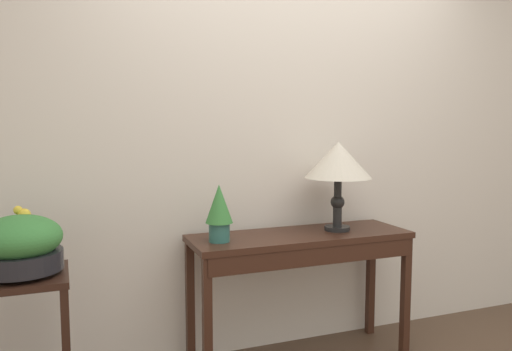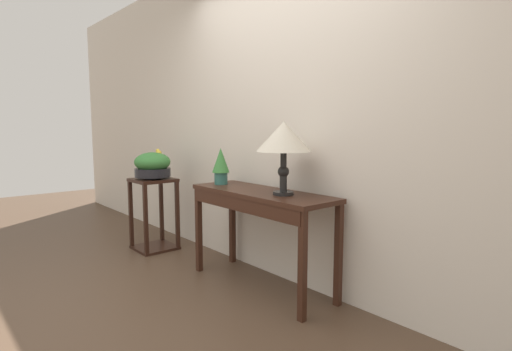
% 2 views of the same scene
% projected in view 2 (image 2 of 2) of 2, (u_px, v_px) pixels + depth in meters
% --- Properties ---
extents(ground_plane, '(12.00, 12.00, 0.01)m').
position_uv_depth(ground_plane, '(129.00, 333.00, 2.49)').
color(ground_plane, '#4C3828').
extents(back_wall_with_art, '(9.00, 0.10, 2.80)m').
position_uv_depth(back_wall_with_art, '(292.00, 108.00, 3.22)').
color(back_wall_with_art, beige).
rests_on(back_wall_with_art, ground).
extents(console_table, '(1.28, 0.43, 0.76)m').
position_uv_depth(console_table, '(259.00, 205.00, 3.11)').
color(console_table, '#381E14').
rests_on(console_table, ground).
extents(table_lamp, '(0.39, 0.39, 0.53)m').
position_uv_depth(table_lamp, '(284.00, 139.00, 2.88)').
color(table_lamp, black).
rests_on(table_lamp, console_table).
extents(potted_plant_on_console, '(0.15, 0.15, 0.31)m').
position_uv_depth(potted_plant_on_console, '(221.00, 164.00, 3.45)').
color(potted_plant_on_console, '#2D665B').
rests_on(potted_plant_on_console, console_table).
extents(pedestal_stand_left, '(0.39, 0.39, 0.73)m').
position_uv_depth(pedestal_stand_left, '(154.00, 214.00, 4.14)').
color(pedestal_stand_left, black).
rests_on(pedestal_stand_left, ground).
extents(planter_bowl_wide, '(0.36, 0.36, 0.30)m').
position_uv_depth(planter_bowl_wide, '(153.00, 165.00, 4.08)').
color(planter_bowl_wide, black).
rests_on(planter_bowl_wide, pedestal_stand_left).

